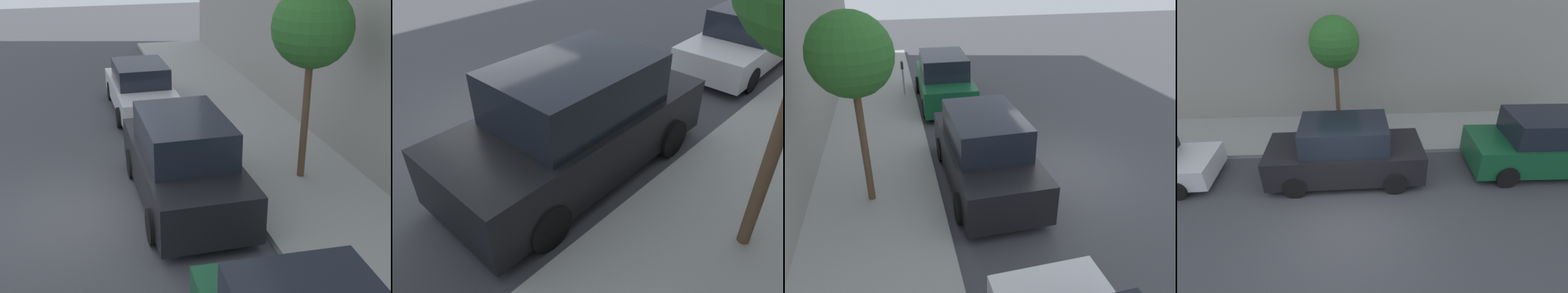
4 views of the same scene
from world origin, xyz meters
TOP-DOWN VIEW (x-y plane):
  - ground_plane at (0.00, 0.00)m, footprint 60.00×60.00m
  - sidewalk at (5.07, 0.00)m, footprint 3.13×32.00m
  - parked_suv_second at (2.25, 0.07)m, footprint 2.08×4.82m
  - parked_sedan_third at (2.28, 6.43)m, footprint 1.92×4.54m
  - street_tree at (5.15, 0.37)m, footprint 1.78×1.78m

SIDE VIEW (x-z plane):
  - ground_plane at x=0.00m, z-range 0.00..0.00m
  - sidewalk at x=5.07m, z-range 0.00..0.15m
  - parked_sedan_third at x=2.28m, z-range -0.04..1.50m
  - parked_suv_second at x=2.25m, z-range -0.06..1.92m
  - street_tree at x=5.15m, z-range 1.42..5.81m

